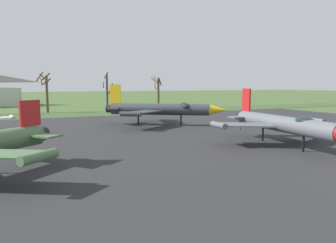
{
  "coord_description": "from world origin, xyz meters",
  "views": [
    {
      "loc": [
        -19.18,
        -10.17,
        5.6
      ],
      "look_at": [
        -3.62,
        21.67,
        1.59
      ],
      "focal_mm": 34.13,
      "sensor_mm": 36.0,
      "label": 1
    }
  ],
  "objects": [
    {
      "name": "asphalt_apron",
      "position": [
        0.0,
        17.77,
        0.03
      ],
      "size": [
        77.53,
        59.22,
        0.05
      ],
      "primitive_type": "cube",
      "color": "#28282B",
      "rests_on": "ground"
    },
    {
      "name": "bare_tree_right_of_center",
      "position": [
        13.79,
        63.11,
        4.31
      ],
      "size": [
        2.6,
        2.75,
        8.08
      ],
      "color": "brown",
      "rests_on": "ground"
    },
    {
      "name": "grass_verge_strip",
      "position": [
        0.0,
        53.38,
        0.03
      ],
      "size": [
        137.53,
        12.0,
        0.06
      ],
      "primitive_type": "cube",
      "color": "#395129",
      "rests_on": "ground"
    },
    {
      "name": "info_placard_rear_left",
      "position": [
        6.45,
        21.51,
        0.62
      ],
      "size": [
        0.53,
        0.32,
        1.01
      ],
      "color": "black",
      "rests_on": "ground"
    },
    {
      "name": "bare_tree_center",
      "position": [
        0.15,
        60.68,
        4.38
      ],
      "size": [
        2.33,
        2.01,
        8.7
      ],
      "color": "#42382D",
      "rests_on": "ground"
    },
    {
      "name": "bare_tree_left_of_center",
      "position": [
        -12.9,
        59.38,
        4.71
      ],
      "size": [
        3.06,
        3.43,
        8.46
      ],
      "color": "brown",
      "rests_on": "ground"
    },
    {
      "name": "jet_fighter_front_left",
      "position": [
        2.91,
        11.11,
        2.14
      ],
      "size": [
        11.86,
        15.0,
        5.27
      ],
      "color": "#565B60",
      "rests_on": "ground"
    },
    {
      "name": "jet_fighter_rear_left",
      "position": [
        -0.37,
        30.1,
        2.33
      ],
      "size": [
        14.97,
        13.67,
        5.74
      ],
      "color": "#33383D",
      "rests_on": "ground"
    }
  ]
}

